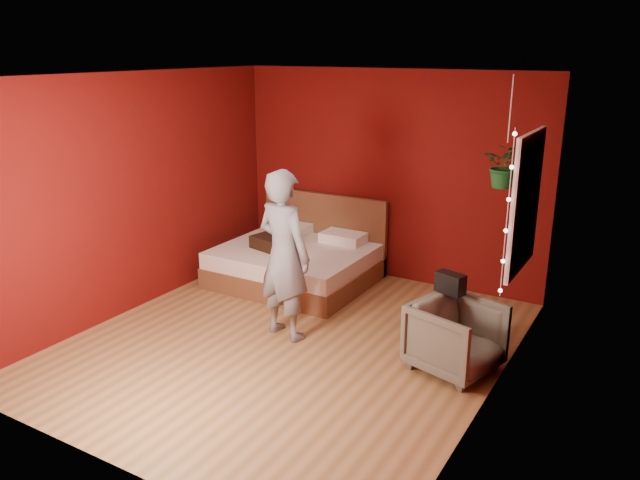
# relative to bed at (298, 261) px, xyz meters

# --- Properties ---
(floor) EXTENTS (4.50, 4.50, 0.00)m
(floor) POSITION_rel_bed_xyz_m (0.86, -1.51, -0.26)
(floor) COLOR #986A3D
(floor) RESTS_ON ground
(room_walls) EXTENTS (4.04, 4.54, 2.62)m
(room_walls) POSITION_rel_bed_xyz_m (0.86, -1.51, 1.42)
(room_walls) COLOR #590B09
(room_walls) RESTS_ON ground
(window) EXTENTS (0.05, 0.97, 1.27)m
(window) POSITION_rel_bed_xyz_m (2.83, -0.61, 1.24)
(window) COLOR white
(window) RESTS_ON room_walls
(fairy_lights) EXTENTS (0.04, 0.04, 1.45)m
(fairy_lights) POSITION_rel_bed_xyz_m (2.80, -1.14, 1.24)
(fairy_lights) COLOR silver
(fairy_lights) RESTS_ON room_walls
(bed) EXTENTS (1.82, 1.54, 1.00)m
(bed) POSITION_rel_bed_xyz_m (0.00, 0.00, 0.00)
(bed) COLOR brown
(bed) RESTS_ON ground
(person) EXTENTS (0.70, 0.53, 1.73)m
(person) POSITION_rel_bed_xyz_m (0.72, -1.39, 0.61)
(person) COLOR slate
(person) RESTS_ON ground
(armchair) EXTENTS (0.88, 0.87, 0.66)m
(armchair) POSITION_rel_bed_xyz_m (2.46, -1.21, 0.07)
(armchair) COLOR #5B5647
(armchair) RESTS_ON ground
(handbag) EXTENTS (0.30, 0.21, 0.19)m
(handbag) POSITION_rel_bed_xyz_m (2.31, -1.01, 0.49)
(handbag) COLOR black
(handbag) RESTS_ON armchair
(throw_pillow) EXTENTS (0.52, 0.52, 0.15)m
(throw_pillow) POSITION_rel_bed_xyz_m (-0.23, -0.19, 0.27)
(throw_pillow) COLOR black
(throw_pillow) RESTS_ON bed
(hanging_plant) EXTENTS (0.45, 0.40, 1.07)m
(hanging_plant) POSITION_rel_bed_xyz_m (2.53, -0.23, 1.49)
(hanging_plant) COLOR silver
(hanging_plant) RESTS_ON room_walls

